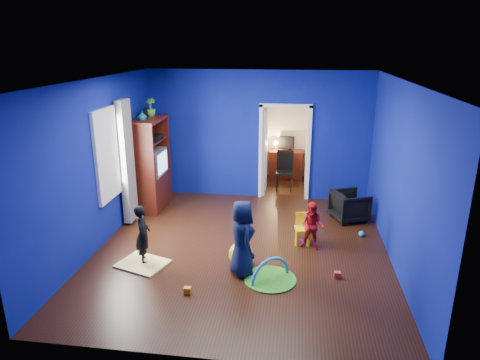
# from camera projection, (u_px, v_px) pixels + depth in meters

# --- Properties ---
(floor) EXTENTS (5.00, 5.50, 0.01)m
(floor) POSITION_uv_depth(u_px,v_px,m) (242.00, 249.00, 7.49)
(floor) COLOR black
(floor) RESTS_ON ground
(ceiling) EXTENTS (5.00, 5.50, 0.01)m
(ceiling) POSITION_uv_depth(u_px,v_px,m) (242.00, 80.00, 6.60)
(ceiling) COLOR white
(ceiling) RESTS_ON wall_back
(wall_back) EXTENTS (5.00, 0.02, 2.90)m
(wall_back) POSITION_uv_depth(u_px,v_px,m) (258.00, 136.00, 9.63)
(wall_back) COLOR navy
(wall_back) RESTS_ON floor
(wall_front) EXTENTS (5.00, 0.02, 2.90)m
(wall_front) POSITION_uv_depth(u_px,v_px,m) (207.00, 245.00, 4.45)
(wall_front) COLOR navy
(wall_front) RESTS_ON floor
(wall_left) EXTENTS (0.02, 5.50, 2.90)m
(wall_left) POSITION_uv_depth(u_px,v_px,m) (99.00, 164.00, 7.37)
(wall_left) COLOR navy
(wall_left) RESTS_ON floor
(wall_right) EXTENTS (0.02, 5.50, 2.90)m
(wall_right) POSITION_uv_depth(u_px,v_px,m) (400.00, 176.00, 6.72)
(wall_right) COLOR navy
(wall_right) RESTS_ON floor
(alcove) EXTENTS (1.00, 1.75, 2.50)m
(alcove) POSITION_uv_depth(u_px,v_px,m) (286.00, 137.00, 10.44)
(alcove) COLOR silver
(alcove) RESTS_ON floor
(armchair) EXTENTS (0.85, 0.84, 0.60)m
(armchair) POSITION_uv_depth(u_px,v_px,m) (350.00, 206.00, 8.66)
(armchair) COLOR black
(armchair) RESTS_ON floor
(child_black) EXTENTS (0.37, 0.43, 0.99)m
(child_black) POSITION_uv_depth(u_px,v_px,m) (143.00, 234.00, 6.92)
(child_black) COLOR black
(child_black) RESTS_ON floor
(child_navy) EXTENTS (0.61, 0.70, 1.21)m
(child_navy) POSITION_uv_depth(u_px,v_px,m) (242.00, 238.00, 6.54)
(child_navy) COLOR #0F1039
(child_navy) RESTS_ON floor
(toddler_red) EXTENTS (0.48, 0.42, 0.86)m
(toddler_red) POSITION_uv_depth(u_px,v_px,m) (312.00, 226.00, 7.39)
(toddler_red) COLOR red
(toddler_red) RESTS_ON floor
(vase) EXTENTS (0.19, 0.19, 0.19)m
(vase) POSITION_uv_depth(u_px,v_px,m) (142.00, 116.00, 8.52)
(vase) COLOR #0B515F
(vase) RESTS_ON tv_armoire
(potted_plant) EXTENTS (0.25, 0.25, 0.38)m
(potted_plant) POSITION_uv_depth(u_px,v_px,m) (150.00, 107.00, 8.98)
(potted_plant) COLOR green
(potted_plant) RESTS_ON tv_armoire
(tv_armoire) EXTENTS (0.58, 1.14, 1.96)m
(tv_armoire) POSITION_uv_depth(u_px,v_px,m) (150.00, 164.00, 9.13)
(tv_armoire) COLOR #40150A
(tv_armoire) RESTS_ON floor
(crt_tv) EXTENTS (0.46, 0.70, 0.54)m
(crt_tv) POSITION_uv_depth(u_px,v_px,m) (152.00, 162.00, 9.12)
(crt_tv) COLOR silver
(crt_tv) RESTS_ON tv_armoire
(yellow_blanket) EXTENTS (0.90, 0.81, 0.03)m
(yellow_blanket) POSITION_uv_depth(u_px,v_px,m) (143.00, 264.00, 6.98)
(yellow_blanket) COLOR #F2E07A
(yellow_blanket) RESTS_ON floor
(hopper_ball) EXTENTS (0.40, 0.40, 0.40)m
(hopper_ball) POSITION_uv_depth(u_px,v_px,m) (241.00, 254.00, 6.90)
(hopper_ball) COLOR yellow
(hopper_ball) RESTS_ON floor
(kid_chair) EXTENTS (0.32, 0.32, 0.50)m
(kid_chair) POSITION_uv_depth(u_px,v_px,m) (303.00, 230.00, 7.65)
(kid_chair) COLOR yellow
(kid_chair) RESTS_ON floor
(play_mat) EXTENTS (0.80, 0.80, 0.02)m
(play_mat) POSITION_uv_depth(u_px,v_px,m) (270.00, 279.00, 6.53)
(play_mat) COLOR #4EA525
(play_mat) RESTS_ON floor
(toy_arch) EXTENTS (0.57, 0.52, 0.72)m
(toy_arch) POSITION_uv_depth(u_px,v_px,m) (270.00, 279.00, 6.53)
(toy_arch) COLOR #3F8CD8
(toy_arch) RESTS_ON floor
(window_left) EXTENTS (0.03, 0.95, 1.55)m
(window_left) POSITION_uv_depth(u_px,v_px,m) (108.00, 154.00, 7.67)
(window_left) COLOR white
(window_left) RESTS_ON wall_left
(curtain) EXTENTS (0.14, 0.42, 2.40)m
(curtain) POSITION_uv_depth(u_px,v_px,m) (127.00, 162.00, 8.26)
(curtain) COLOR slate
(curtain) RESTS_ON floor
(doorway) EXTENTS (1.16, 0.10, 2.10)m
(doorway) POSITION_uv_depth(u_px,v_px,m) (284.00, 154.00, 9.68)
(doorway) COLOR white
(doorway) RESTS_ON floor
(study_desk) EXTENTS (0.88, 0.44, 0.75)m
(study_desk) POSITION_uv_depth(u_px,v_px,m) (286.00, 164.00, 11.31)
(study_desk) COLOR #3D140A
(study_desk) RESTS_ON floor
(desk_monitor) EXTENTS (0.40, 0.05, 0.32)m
(desk_monitor) POSITION_uv_depth(u_px,v_px,m) (287.00, 142.00, 11.25)
(desk_monitor) COLOR black
(desk_monitor) RESTS_ON study_desk
(desk_lamp) EXTENTS (0.14, 0.14, 0.14)m
(desk_lamp) POSITION_uv_depth(u_px,v_px,m) (276.00, 143.00, 11.23)
(desk_lamp) COLOR #FFD88C
(desk_lamp) RESTS_ON study_desk
(folding_chair) EXTENTS (0.40, 0.40, 0.92)m
(folding_chair) POSITION_uv_depth(u_px,v_px,m) (284.00, 172.00, 10.38)
(folding_chair) COLOR black
(folding_chair) RESTS_ON floor
(book_shelf) EXTENTS (0.88, 0.24, 0.04)m
(book_shelf) POSITION_uv_depth(u_px,v_px,m) (288.00, 101.00, 10.91)
(book_shelf) COLOR white
(book_shelf) RESTS_ON study_desk
(toy_0) EXTENTS (0.10, 0.08, 0.10)m
(toy_0) POSITION_uv_depth(u_px,v_px,m) (337.00, 275.00, 6.57)
(toy_0) COLOR red
(toy_0) RESTS_ON floor
(toy_1) EXTENTS (0.11, 0.11, 0.11)m
(toy_1) POSITION_uv_depth(u_px,v_px,m) (362.00, 234.00, 7.97)
(toy_1) COLOR #2285C5
(toy_1) RESTS_ON floor
(toy_2) EXTENTS (0.10, 0.08, 0.10)m
(toy_2) POSITION_uv_depth(u_px,v_px,m) (188.00, 290.00, 6.16)
(toy_2) COLOR orange
(toy_2) RESTS_ON floor
(toy_3) EXTENTS (0.10, 0.08, 0.10)m
(toy_3) POSITION_uv_depth(u_px,v_px,m) (302.00, 242.00, 7.64)
(toy_3) COLOR #B945A2
(toy_3) RESTS_ON floor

